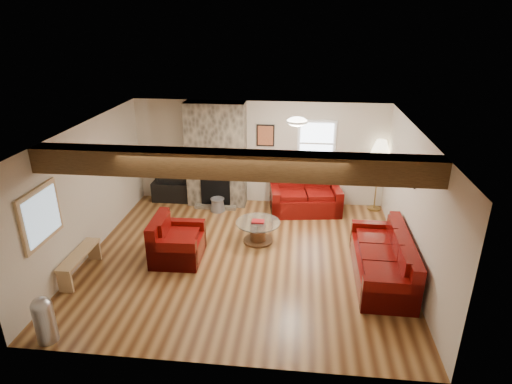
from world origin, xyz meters
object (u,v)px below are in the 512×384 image
at_px(sofa_three, 382,257).
at_px(armchair_red, 177,239).
at_px(television, 171,174).
at_px(floor_lamp, 380,151).
at_px(loveseat, 305,195).
at_px(tv_cabinet, 173,191).
at_px(coffee_table, 258,232).

bearing_deg(sofa_three, armchair_red, -93.16).
height_order(television, floor_lamp, floor_lamp).
bearing_deg(loveseat, armchair_red, -143.29).
height_order(tv_cabinet, floor_lamp, floor_lamp).
height_order(sofa_three, coffee_table, sofa_three).
distance_m(sofa_three, armchair_red, 3.75).
distance_m(armchair_red, tv_cabinet, 2.83).
distance_m(loveseat, television, 3.32).
bearing_deg(television, sofa_three, -32.39).
xyz_separation_m(loveseat, floor_lamp, (1.66, 0.32, 1.03)).
bearing_deg(loveseat, floor_lamp, 2.84).
relative_size(loveseat, floor_lamp, 0.94).
bearing_deg(sofa_three, television, -121.58).
relative_size(sofa_three, tv_cabinet, 2.18).
height_order(sofa_three, tv_cabinet, sofa_three).
distance_m(sofa_three, loveseat, 2.96).
height_order(loveseat, coffee_table, loveseat).
relative_size(loveseat, television, 2.05).
bearing_deg(tv_cabinet, armchair_red, -71.53).
distance_m(television, floor_lamp, 5.01).
height_order(sofa_three, floor_lamp, floor_lamp).
distance_m(armchair_red, coffee_table, 1.67).
height_order(sofa_three, loveseat, loveseat).
relative_size(armchair_red, coffee_table, 1.13).
relative_size(loveseat, coffee_table, 1.78).
bearing_deg(sofa_three, tv_cabinet, -121.58).
bearing_deg(tv_cabinet, loveseat, -5.21).
distance_m(sofa_three, television, 5.49).
xyz_separation_m(loveseat, armchair_red, (-2.40, -2.38, -0.01)).
bearing_deg(tv_cabinet, floor_lamp, 0.23).
bearing_deg(armchair_red, sofa_three, -96.07).
relative_size(tv_cabinet, television, 1.25).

